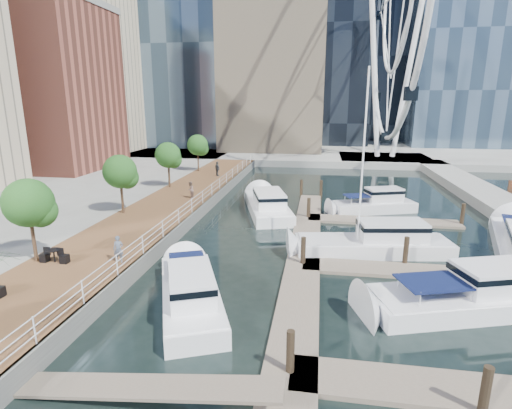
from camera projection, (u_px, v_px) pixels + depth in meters
name	position (u px, v px, depth m)	size (l,w,h in m)	color
ground	(221.00, 337.00, 16.59)	(520.00, 520.00, 0.00)	black
boardwalk	(158.00, 217.00, 32.19)	(6.00, 60.00, 1.00)	brown
seawall	(193.00, 218.00, 31.73)	(0.25, 60.00, 1.00)	#595954
land_far	(307.00, 135.00, 114.02)	(200.00, 114.00, 1.00)	gray
pier	(384.00, 160.00, 64.05)	(14.00, 12.00, 1.00)	gray
railing	(192.00, 206.00, 31.49)	(0.10, 60.00, 1.05)	white
floating_docks	(385.00, 251.00, 24.79)	(16.00, 34.00, 2.60)	#6D6051
street_trees	(120.00, 172.00, 30.66)	(2.60, 42.60, 4.60)	#3F2B1C
yacht_foreground	(475.00, 309.00, 18.82)	(3.00, 11.21, 2.15)	white
pedestrian_near	(118.00, 249.00, 21.59)	(0.54, 0.36, 1.48)	#4E5868
pedestrian_mid	(190.00, 190.00, 36.11)	(0.75, 0.58, 1.54)	#87685D
pedestrian_far	(217.00, 169.00, 47.11)	(1.00, 0.42, 1.71)	#353B43
moored_yachts	(378.00, 256.00, 25.24)	(25.65, 36.49, 11.50)	silver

